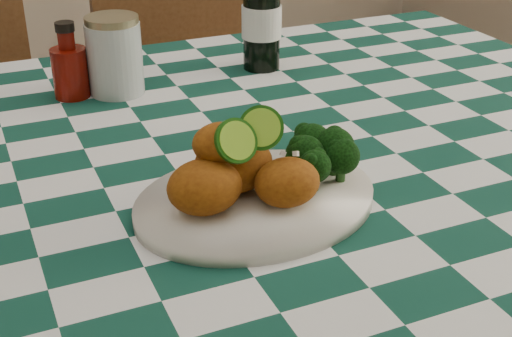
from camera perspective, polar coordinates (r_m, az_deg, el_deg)
name	(u,v)px	position (r m, az deg, el deg)	size (l,w,h in m)	color
plate	(256,201)	(0.88, 0.00, -2.65)	(0.31, 0.24, 0.02)	silver
fried_chicken_pile	(250,157)	(0.85, -0.51, 0.92)	(0.17, 0.12, 0.11)	#904B0D
broccoli_side	(320,156)	(0.91, 5.11, 1.03)	(0.08, 0.08, 0.06)	black
ketchup_bottle	(69,60)	(1.25, -14.76, 8.38)	(0.06, 0.06, 0.13)	#650C05
mason_jar	(115,55)	(1.25, -11.23, 8.87)	(0.09, 0.09, 0.13)	#B2BCBA
beer_bottle	(262,3)	(1.34, 0.45, 13.07)	(0.07, 0.07, 0.25)	black
wooden_chair_right	(198,134)	(1.89, -4.70, 2.75)	(0.42, 0.44, 0.91)	#472814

